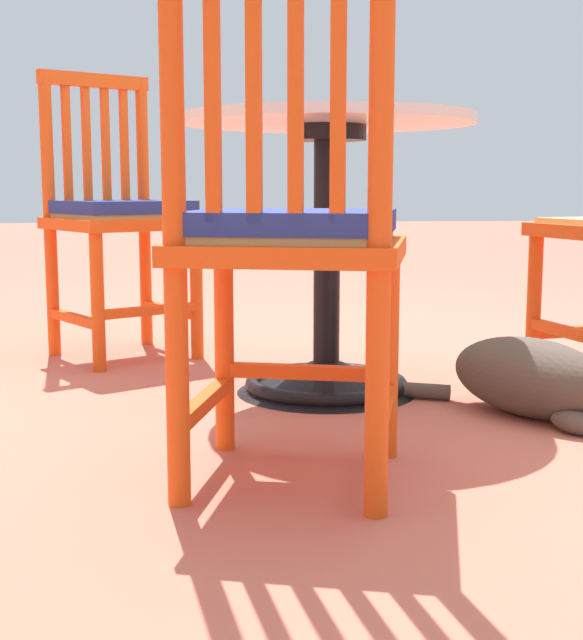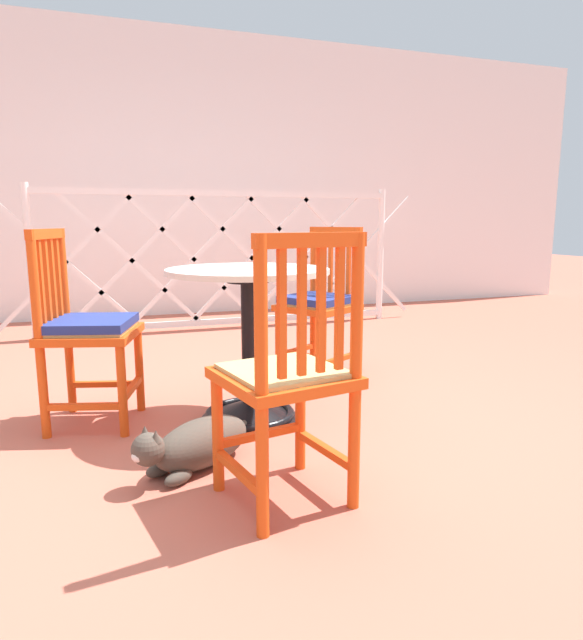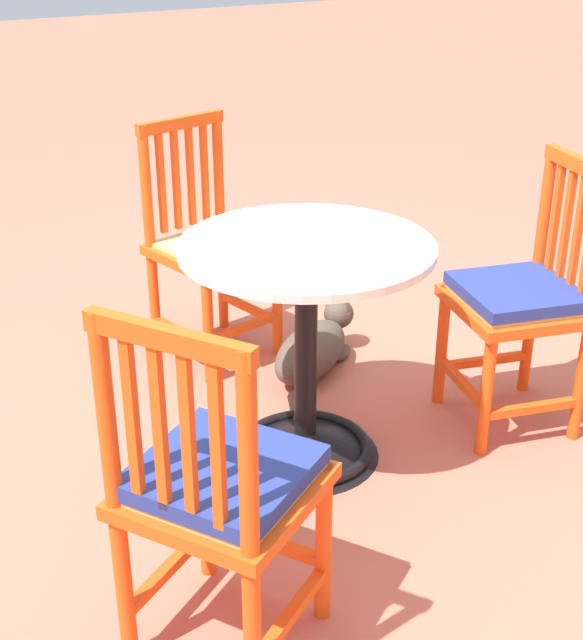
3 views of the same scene
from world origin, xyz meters
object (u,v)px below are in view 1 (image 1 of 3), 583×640
Objects in this scene: tabby_cat at (543,380)px; orange_chair_by_planter at (119,218)px; cafe_table at (327,287)px; orange_chair_facing_out at (290,243)px.

orange_chair_by_planter is at bearing 48.50° from tabby_cat.
orange_chair_by_planter is 1.64× the size of tabby_cat.
cafe_table is 0.83× the size of orange_chair_facing_out.
orange_chair_facing_out reaches higher than tabby_cat.
orange_chair_facing_out is 1.64× the size of tabby_cat.
orange_chair_facing_out is at bearing 121.12° from tabby_cat.
orange_chair_facing_out is at bearing -162.79° from orange_chair_by_planter.
tabby_cat is at bearing -131.50° from orange_chair_by_planter.
orange_chair_by_planter is 1.00× the size of orange_chair_facing_out.
cafe_table is 0.61m from tabby_cat.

